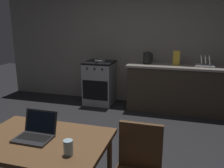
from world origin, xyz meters
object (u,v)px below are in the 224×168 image
object	(u,v)px
drinking_glass	(68,147)
stove_oven	(100,83)
frying_pan	(99,61)
cereal_box	(176,58)
dining_table	(42,147)
dish_rack	(205,64)
electric_kettle	(147,58)
laptop	(36,133)

from	to	relation	value
drinking_glass	stove_oven	bearing A→B (deg)	104.88
frying_pan	cereal_box	world-z (taller)	cereal_box
dining_table	drinking_glass	size ratio (longest dim) A/B	9.69
stove_oven	dish_rack	bearing A→B (deg)	0.07
stove_oven	electric_kettle	world-z (taller)	electric_kettle
drinking_glass	dish_rack	size ratio (longest dim) A/B	0.36
drinking_glass	dish_rack	distance (m)	3.46
laptop	frying_pan	world-z (taller)	frying_pan
drinking_glass	cereal_box	size ratio (longest dim) A/B	0.45
stove_oven	dish_rack	xyz separation A→B (m)	(2.08, 0.00, 0.51)
stove_oven	frying_pan	size ratio (longest dim) A/B	2.27
laptop	frying_pan	bearing A→B (deg)	102.15
stove_oven	laptop	size ratio (longest dim) A/B	2.86
stove_oven	frying_pan	distance (m)	0.48
cereal_box	dish_rack	bearing A→B (deg)	-2.19
electric_kettle	drinking_glass	xyz separation A→B (m)	(-0.15, -3.23, -0.25)
laptop	drinking_glass	bearing A→B (deg)	-19.60
stove_oven	dish_rack	world-z (taller)	dish_rack
electric_kettle	dish_rack	world-z (taller)	electric_kettle
electric_kettle	stove_oven	bearing A→B (deg)	-179.86
electric_kettle	cereal_box	xyz separation A→B (m)	(0.56, 0.02, 0.02)
dish_rack	drinking_glass	bearing A→B (deg)	-110.78
stove_oven	electric_kettle	bearing A→B (deg)	0.14
dining_table	frying_pan	world-z (taller)	frying_pan
stove_oven	dining_table	bearing A→B (deg)	-80.45
dining_table	laptop	size ratio (longest dim) A/B	3.65
cereal_box	dish_rack	xyz separation A→B (m)	(0.52, -0.02, -0.09)
laptop	cereal_box	world-z (taller)	cereal_box
electric_kettle	cereal_box	size ratio (longest dim) A/B	0.88
stove_oven	drinking_glass	world-z (taller)	stove_oven
cereal_box	laptop	bearing A→B (deg)	-109.86
stove_oven	laptop	xyz separation A→B (m)	(0.45, -3.05, 0.31)
frying_pan	drinking_glass	xyz separation A→B (m)	(0.85, -3.20, -0.16)
dining_table	drinking_glass	bearing A→B (deg)	-25.12
cereal_box	dining_table	bearing A→B (deg)	-108.68
cereal_box	frying_pan	bearing A→B (deg)	-178.17
drinking_glass	electric_kettle	bearing A→B (deg)	87.40
stove_oven	laptop	distance (m)	3.10
dining_table	frying_pan	bearing A→B (deg)	99.47
dining_table	dish_rack	distance (m)	3.46
electric_kettle	dining_table	bearing A→B (deg)	-99.04
stove_oven	frying_pan	world-z (taller)	frying_pan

